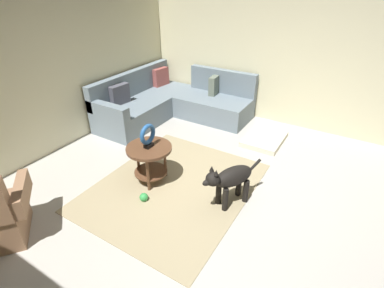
{
  "coord_description": "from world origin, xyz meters",
  "views": [
    {
      "loc": [
        -2.37,
        -1.11,
        2.46
      ],
      "look_at": [
        0.45,
        0.6,
        0.55
      ],
      "focal_mm": 27.12,
      "sensor_mm": 36.0,
      "label": 1
    }
  ],
  "objects_px": {
    "side_table": "(150,155)",
    "sectional_couch": "(171,103)",
    "dog_bed_mat": "(264,139)",
    "dog_toy_ball": "(144,197)",
    "torus_sculpture": "(148,135)",
    "dog": "(231,179)"
  },
  "relations": [
    {
      "from": "side_table",
      "to": "sectional_couch",
      "type": "bearing_deg",
      "value": 27.13
    },
    {
      "from": "dog_bed_mat",
      "to": "side_table",
      "type": "bearing_deg",
      "value": 152.65
    },
    {
      "from": "dog_bed_mat",
      "to": "dog_toy_ball",
      "type": "relative_size",
      "value": 7.38
    },
    {
      "from": "side_table",
      "to": "dog_toy_ball",
      "type": "distance_m",
      "value": 0.56
    },
    {
      "from": "sectional_couch",
      "to": "torus_sculpture",
      "type": "height_order",
      "value": "sectional_couch"
    },
    {
      "from": "sectional_couch",
      "to": "dog",
      "type": "xyz_separation_m",
      "value": [
        -1.76,
        -2.08,
        0.09
      ]
    },
    {
      "from": "dog",
      "to": "dog_toy_ball",
      "type": "relative_size",
      "value": 7.1
    },
    {
      "from": "dog",
      "to": "dog_toy_ball",
      "type": "distance_m",
      "value": 1.11
    },
    {
      "from": "dog_bed_mat",
      "to": "dog",
      "type": "distance_m",
      "value": 1.79
    },
    {
      "from": "sectional_couch",
      "to": "dog_bed_mat",
      "type": "height_order",
      "value": "sectional_couch"
    },
    {
      "from": "sectional_couch",
      "to": "side_table",
      "type": "bearing_deg",
      "value": -152.87
    },
    {
      "from": "side_table",
      "to": "torus_sculpture",
      "type": "relative_size",
      "value": 1.84
    },
    {
      "from": "torus_sculpture",
      "to": "dog",
      "type": "height_order",
      "value": "torus_sculpture"
    },
    {
      "from": "dog",
      "to": "dog_toy_ball",
      "type": "height_order",
      "value": "dog"
    },
    {
      "from": "torus_sculpture",
      "to": "dog_toy_ball",
      "type": "relative_size",
      "value": 3.01
    },
    {
      "from": "sectional_couch",
      "to": "dog",
      "type": "distance_m",
      "value": 2.73
    },
    {
      "from": "torus_sculpture",
      "to": "dog",
      "type": "distance_m",
      "value": 1.17
    },
    {
      "from": "sectional_couch",
      "to": "dog_toy_ball",
      "type": "distance_m",
      "value": 2.55
    },
    {
      "from": "side_table",
      "to": "torus_sculpture",
      "type": "height_order",
      "value": "torus_sculpture"
    },
    {
      "from": "dog",
      "to": "sectional_couch",
      "type": "bearing_deg",
      "value": -11.81
    },
    {
      "from": "dog",
      "to": "dog_bed_mat",
      "type": "bearing_deg",
      "value": -56.75
    },
    {
      "from": "sectional_couch",
      "to": "side_table",
      "type": "relative_size",
      "value": 3.75
    }
  ]
}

